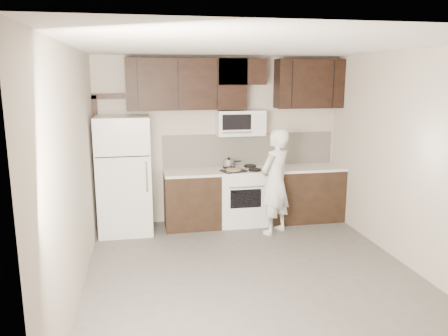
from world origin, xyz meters
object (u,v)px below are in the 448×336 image
object	(u,v)px
microwave	(240,123)
person	(275,182)
refrigerator	(124,175)
stove	(241,196)

from	to	relation	value
microwave	person	size ratio (longest dim) A/B	0.47
microwave	person	xyz separation A→B (m)	(0.40, -0.66, -0.84)
microwave	refrigerator	world-z (taller)	microwave
stove	refrigerator	world-z (taller)	refrigerator
stove	microwave	bearing A→B (deg)	90.10
microwave	refrigerator	bearing A→B (deg)	-174.85
stove	person	distance (m)	0.76
stove	person	size ratio (longest dim) A/B	0.58
stove	person	bearing A→B (deg)	-53.89
stove	microwave	world-z (taller)	microwave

